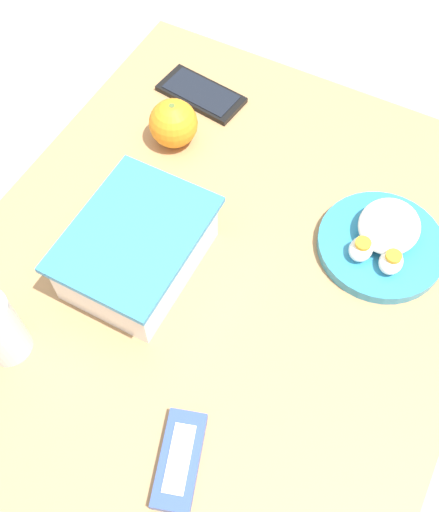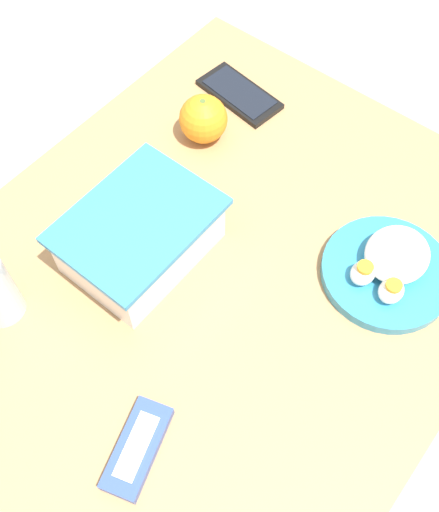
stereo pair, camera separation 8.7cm
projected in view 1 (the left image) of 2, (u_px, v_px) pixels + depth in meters
The scene contains 7 objects.
ground_plane at pixel (216, 419), 1.52m from camera, with size 10.00×10.00×0.00m, color #B2A899.
table at pixel (214, 318), 1.01m from camera, with size 0.94×0.75×0.74m.
food_container at pixel (138, 251), 0.87m from camera, with size 0.22×0.17×0.09m.
orange_fruit at pixel (173, 123), 1.00m from camera, with size 0.08×0.08×0.08m.
rice_plate at pixel (383, 240), 0.90m from camera, with size 0.19×0.19×0.06m.
candy_bar at pixel (180, 460), 0.75m from camera, with size 0.13×0.08×0.02m.
cell_phone at pixel (201, 94), 1.08m from camera, with size 0.09×0.16×0.01m.
Camera 1 is at (-0.38, -0.21, 1.52)m, focal length 42.00 mm.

